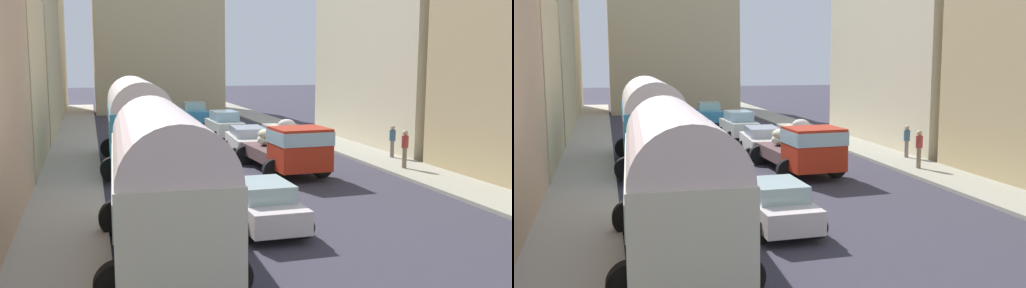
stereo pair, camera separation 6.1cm
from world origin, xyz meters
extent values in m
plane|color=#363340|center=(0.00, 27.00, 0.00)|extent=(154.00, 154.00, 0.00)
cube|color=#B2AA9D|center=(-7.25, 27.00, 0.07)|extent=(2.50, 70.00, 0.14)
cube|color=#9E9A8A|center=(7.25, 27.00, 0.07)|extent=(2.50, 70.00, 0.14)
cube|color=#C6B685|center=(-11.12, 38.70, 4.72)|extent=(5.24, 14.91, 9.44)
cube|color=beige|center=(-11.10, 54.04, 5.47)|extent=(5.20, 14.59, 10.94)
cube|color=beige|center=(10.88, 28.27, 5.24)|extent=(4.77, 12.84, 10.49)
cube|color=tan|center=(0.00, 54.10, 5.55)|extent=(11.65, 7.47, 11.10)
cube|color=tan|center=(-4.08, 52.24, 7.62)|extent=(2.49, 2.49, 15.24)
cube|color=#C8B189|center=(4.08, 52.24, 7.62)|extent=(2.49, 2.49, 15.24)
cube|color=beige|center=(-4.78, 11.22, 1.60)|extent=(2.62, 8.40, 2.21)
cylinder|color=silver|center=(-4.78, 11.22, 2.71)|extent=(2.57, 8.24, 2.26)
cube|color=#99B7C6|center=(-4.78, 11.22, 2.09)|extent=(2.64, 7.74, 0.71)
cylinder|color=black|center=(-5.77, 13.84, 0.50)|extent=(1.00, 0.35, 1.00)
cylinder|color=black|center=(-3.58, 13.75, 0.50)|extent=(1.00, 0.35, 1.00)
cylinder|color=black|center=(-5.97, 8.68, 0.50)|extent=(1.00, 0.35, 1.00)
cylinder|color=black|center=(-3.78, 8.60, 0.50)|extent=(1.00, 0.35, 1.00)
cube|color=teal|center=(-4.35, 24.30, 1.68)|extent=(2.66, 9.49, 2.37)
cylinder|color=silver|center=(-4.35, 24.30, 2.87)|extent=(2.61, 9.30, 2.40)
cube|color=#99B7C6|center=(-4.35, 24.30, 2.21)|extent=(2.69, 8.74, 0.76)
cylinder|color=black|center=(-5.45, 27.25, 0.50)|extent=(1.00, 0.35, 1.00)
cylinder|color=black|center=(-3.12, 27.19, 0.50)|extent=(1.00, 0.35, 1.00)
cylinder|color=black|center=(-5.58, 21.40, 0.50)|extent=(1.00, 0.35, 1.00)
cylinder|color=black|center=(-3.25, 21.34, 0.50)|extent=(1.00, 0.35, 1.00)
cube|color=#B42915|center=(1.81, 19.55, 1.31)|extent=(2.25, 2.04, 1.72)
cube|color=#99B7C6|center=(1.81, 19.55, 1.79)|extent=(2.29, 2.12, 0.55)
cube|color=brown|center=(1.66, 22.81, 0.73)|extent=(2.37, 4.69, 0.55)
ellipsoid|color=silver|center=(1.39, 22.85, 1.27)|extent=(1.14, 1.04, 0.53)
ellipsoid|color=beige|center=(1.54, 22.29, 1.23)|extent=(0.95, 0.91, 0.46)
ellipsoid|color=beige|center=(2.00, 23.65, 1.25)|extent=(1.13, 1.08, 0.51)
ellipsoid|color=beige|center=(1.34, 22.72, 1.54)|extent=(0.91, 1.03, 0.45)
ellipsoid|color=beige|center=(1.98, 23.36, 1.62)|extent=(0.83, 0.95, 0.52)
ellipsoid|color=beige|center=(1.50, 21.77, 1.62)|extent=(0.89, 1.01, 0.51)
ellipsoid|color=silver|center=(2.01, 21.76, 2.03)|extent=(0.98, 0.87, 0.54)
cylinder|color=black|center=(2.88, 19.77, 0.45)|extent=(0.90, 0.31, 0.90)
cylinder|color=black|center=(0.72, 19.67, 0.45)|extent=(0.90, 0.31, 0.90)
cylinder|color=black|center=(2.70, 23.69, 0.45)|extent=(0.90, 0.31, 0.90)
cylinder|color=black|center=(0.54, 23.59, 0.45)|extent=(0.90, 0.31, 0.90)
cube|color=white|center=(1.41, 26.20, 0.64)|extent=(2.04, 4.38, 0.74)
cube|color=#A1ADBA|center=(1.41, 26.20, 1.24)|extent=(1.68, 2.32, 0.47)
cylinder|color=black|center=(2.17, 24.81, 0.30)|extent=(0.60, 0.21, 0.60)
cylinder|color=black|center=(0.45, 24.95, 0.30)|extent=(0.60, 0.21, 0.60)
cylinder|color=black|center=(2.37, 27.45, 0.30)|extent=(0.60, 0.21, 0.60)
cylinder|color=black|center=(0.65, 27.58, 0.30)|extent=(0.60, 0.21, 0.60)
cube|color=silver|center=(1.74, 33.08, 0.69)|extent=(1.75, 4.04, 0.83)
cube|color=#90B7CE|center=(1.74, 33.08, 1.40)|extent=(1.51, 2.12, 0.60)
cylinder|color=black|center=(2.60, 31.86, 0.30)|extent=(0.60, 0.21, 0.60)
cylinder|color=black|center=(0.94, 31.82, 0.30)|extent=(0.60, 0.21, 0.60)
cylinder|color=black|center=(2.54, 34.34, 0.30)|extent=(0.60, 0.21, 0.60)
cylinder|color=black|center=(0.88, 34.30, 0.30)|extent=(0.60, 0.21, 0.60)
cube|color=#3B93C9|center=(1.33, 41.73, 0.68)|extent=(2.03, 4.23, 0.81)
cube|color=#9AC4BF|center=(1.33, 41.73, 1.38)|extent=(1.69, 2.24, 0.59)
cylinder|color=black|center=(2.12, 40.40, 0.30)|extent=(0.60, 0.21, 0.60)
cylinder|color=black|center=(0.37, 40.52, 0.30)|extent=(0.60, 0.21, 0.60)
cylinder|color=black|center=(2.29, 42.95, 0.30)|extent=(0.60, 0.21, 0.60)
cylinder|color=black|center=(0.54, 43.07, 0.30)|extent=(0.60, 0.21, 0.60)
cube|color=silver|center=(-1.64, 13.25, 0.60)|extent=(1.70, 3.78, 0.66)
cube|color=#A0BABA|center=(-1.64, 13.25, 1.18)|extent=(1.47, 1.98, 0.48)
cylinder|color=black|center=(-2.47, 14.40, 0.30)|extent=(0.60, 0.21, 0.60)
cylinder|color=black|center=(-0.84, 14.42, 0.30)|extent=(0.60, 0.21, 0.60)
cylinder|color=black|center=(-2.44, 12.07, 0.30)|extent=(0.60, 0.21, 0.60)
cylinder|color=black|center=(-0.80, 12.09, 0.30)|extent=(0.60, 0.21, 0.60)
cube|color=gray|center=(-1.70, 27.30, 0.69)|extent=(2.04, 4.43, 0.83)
cube|color=#98B8CB|center=(-1.70, 27.30, 1.39)|extent=(1.67, 2.35, 0.58)
cylinder|color=black|center=(-2.45, 28.69, 0.30)|extent=(0.60, 0.21, 0.60)
cylinder|color=black|center=(-0.75, 28.56, 0.30)|extent=(0.60, 0.21, 0.60)
cylinder|color=black|center=(-2.66, 26.03, 0.30)|extent=(0.60, 0.21, 0.60)
cylinder|color=black|center=(-0.96, 25.90, 0.30)|extent=(0.60, 0.21, 0.60)
cube|color=silver|center=(-1.92, 37.34, 0.62)|extent=(1.81, 3.86, 0.71)
cube|color=#9FBDBE|center=(-1.92, 37.34, 1.23)|extent=(1.58, 2.01, 0.51)
cylinder|color=black|center=(-2.80, 38.53, 0.30)|extent=(0.60, 0.21, 0.60)
cylinder|color=black|center=(-1.02, 38.52, 0.30)|extent=(0.60, 0.21, 0.60)
cylinder|color=black|center=(-2.82, 36.15, 0.30)|extent=(0.60, 0.21, 0.60)
cylinder|color=black|center=(-1.04, 36.14, 0.30)|extent=(0.60, 0.21, 0.60)
cylinder|color=#7B6955|center=(6.94, 20.07, 0.07)|extent=(0.17, 0.17, 0.14)
cylinder|color=#7B6955|center=(6.94, 20.07, 0.60)|extent=(0.23, 0.23, 0.91)
cylinder|color=#A43630|center=(6.94, 20.07, 1.32)|extent=(0.35, 0.35, 0.54)
sphere|color=tan|center=(6.94, 20.07, 1.71)|extent=(0.24, 0.24, 0.24)
cylinder|color=slate|center=(7.86, 22.83, 0.07)|extent=(0.17, 0.17, 0.14)
cylinder|color=slate|center=(7.86, 22.83, 0.55)|extent=(0.21, 0.21, 0.83)
cylinder|color=#3A5D78|center=(7.86, 22.83, 1.23)|extent=(0.33, 0.33, 0.52)
sphere|color=tan|center=(7.86, 22.83, 1.61)|extent=(0.23, 0.23, 0.23)
camera|label=1|loc=(-6.39, -2.60, 4.92)|focal=40.98mm
camera|label=2|loc=(-6.33, -2.62, 4.92)|focal=40.98mm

